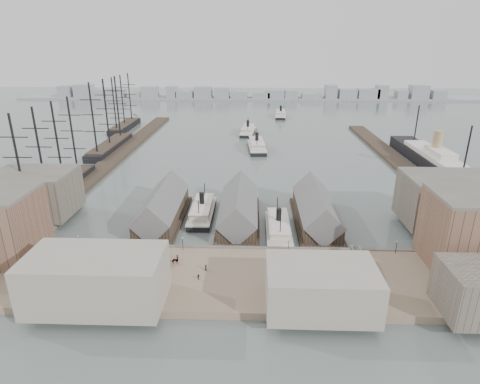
{
  "coord_description": "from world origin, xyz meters",
  "views": [
    {
      "loc": [
        4.79,
        -107.77,
        57.57
      ],
      "look_at": [
        0.0,
        30.0,
        6.0
      ],
      "focal_mm": 30.0,
      "sensor_mm": 36.0,
      "label": 1
    }
  ],
  "objects_px": {
    "tram": "(358,259)",
    "horse_cart_center": "(173,261)",
    "ocean_steamer": "(434,161)",
    "ferry_docked_west": "(202,210)",
    "horse_cart_left": "(80,260)",
    "horse_cart_right": "(328,281)"
  },
  "relations": [
    {
      "from": "ferry_docked_west",
      "to": "horse_cart_right",
      "type": "xyz_separation_m",
      "value": [
        36.53,
        -44.19,
        0.56
      ]
    },
    {
      "from": "tram",
      "to": "horse_cart_left",
      "type": "relative_size",
      "value": 1.99
    },
    {
      "from": "ferry_docked_west",
      "to": "horse_cart_center",
      "type": "distance_m",
      "value": 36.31
    },
    {
      "from": "horse_cart_left",
      "to": "horse_cart_center",
      "type": "height_order",
      "value": "horse_cart_center"
    },
    {
      "from": "ocean_steamer",
      "to": "tram",
      "type": "relative_size",
      "value": 9.65
    },
    {
      "from": "tram",
      "to": "horse_cart_center",
      "type": "bearing_deg",
      "value": -177.76
    },
    {
      "from": "horse_cart_right",
      "to": "tram",
      "type": "bearing_deg",
      "value": -50.36
    },
    {
      "from": "tram",
      "to": "horse_cart_center",
      "type": "xyz_separation_m",
      "value": [
        -49.28,
        -1.21,
        -0.9
      ]
    },
    {
      "from": "tram",
      "to": "horse_cart_center",
      "type": "height_order",
      "value": "tram"
    },
    {
      "from": "ferry_docked_west",
      "to": "tram",
      "type": "height_order",
      "value": "ferry_docked_west"
    },
    {
      "from": "ferry_docked_west",
      "to": "horse_cart_left",
      "type": "distance_m",
      "value": 46.19
    },
    {
      "from": "horse_cart_right",
      "to": "ocean_steamer",
      "type": "bearing_deg",
      "value": -38.44
    },
    {
      "from": "ferry_docked_west",
      "to": "horse_cart_left",
      "type": "bearing_deg",
      "value": -127.96
    },
    {
      "from": "horse_cart_left",
      "to": "ferry_docked_west",
      "type": "bearing_deg",
      "value": -25.77
    },
    {
      "from": "ferry_docked_west",
      "to": "horse_cart_left",
      "type": "relative_size",
      "value": 5.44
    },
    {
      "from": "horse_cart_left",
      "to": "horse_cart_right",
      "type": "xyz_separation_m",
      "value": [
        64.94,
        -7.77,
        -0.07
      ]
    },
    {
      "from": "tram",
      "to": "horse_cart_center",
      "type": "distance_m",
      "value": 49.3
    },
    {
      "from": "horse_cart_left",
      "to": "horse_cart_center",
      "type": "relative_size",
      "value": 0.96
    },
    {
      "from": "ferry_docked_west",
      "to": "ocean_steamer",
      "type": "height_order",
      "value": "ocean_steamer"
    },
    {
      "from": "ferry_docked_west",
      "to": "tram",
      "type": "bearing_deg",
      "value": -37.3
    },
    {
      "from": "horse_cart_left",
      "to": "horse_cart_right",
      "type": "relative_size",
      "value": 1.05
    },
    {
      "from": "horse_cart_left",
      "to": "horse_cart_right",
      "type": "distance_m",
      "value": 65.4
    }
  ]
}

